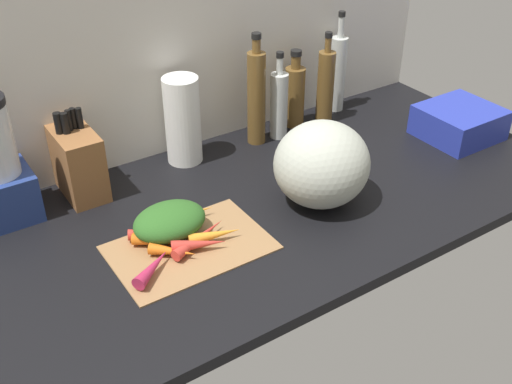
{
  "coord_description": "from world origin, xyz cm",
  "views": [
    {
      "loc": [
        -76.33,
        -111.39,
        89.46
      ],
      "look_at": [
        -9.75,
        -10.77,
        11.29
      ],
      "focal_mm": 43.32,
      "sensor_mm": 36.0,
      "label": 1
    }
  ],
  "objects_px": {
    "carrot_6": "(182,215)",
    "paper_towel_roll": "(183,120)",
    "carrot_1": "(160,241)",
    "winter_squash": "(322,164)",
    "bottle_2": "(295,95)",
    "knife_block": "(78,162)",
    "carrot_0": "(214,235)",
    "bottle_0": "(256,97)",
    "cutting_board": "(190,247)",
    "bottle_1": "(279,104)",
    "bottle_3": "(325,86)",
    "carrot_8": "(153,267)",
    "carrot_4": "(199,238)",
    "carrot_2": "(161,233)",
    "carrot_3": "(173,251)",
    "carrot_5": "(199,244)",
    "dish_rack": "(459,122)",
    "bottle_4": "(338,72)",
    "carrot_7": "(178,226)"
  },
  "relations": [
    {
      "from": "carrot_0",
      "to": "carrot_4",
      "type": "height_order",
      "value": "carrot_0"
    },
    {
      "from": "carrot_1",
      "to": "bottle_2",
      "type": "relative_size",
      "value": 0.53
    },
    {
      "from": "paper_towel_roll",
      "to": "carrot_2",
      "type": "bearing_deg",
      "value": -126.52
    },
    {
      "from": "carrot_0",
      "to": "bottle_0",
      "type": "bearing_deg",
      "value": 45.53
    },
    {
      "from": "knife_block",
      "to": "cutting_board",
      "type": "bearing_deg",
      "value": -71.55
    },
    {
      "from": "carrot_8",
      "to": "bottle_0",
      "type": "distance_m",
      "value": 0.68
    },
    {
      "from": "carrot_6",
      "to": "bottle_0",
      "type": "relative_size",
      "value": 0.48
    },
    {
      "from": "bottle_3",
      "to": "carrot_1",
      "type": "bearing_deg",
      "value": -156.8
    },
    {
      "from": "carrot_0",
      "to": "carrot_4",
      "type": "distance_m",
      "value": 0.04
    },
    {
      "from": "carrot_4",
      "to": "carrot_6",
      "type": "height_order",
      "value": "carrot_6"
    },
    {
      "from": "cutting_board",
      "to": "bottle_1",
      "type": "xyz_separation_m",
      "value": [
        0.5,
        0.34,
        0.1
      ]
    },
    {
      "from": "carrot_1",
      "to": "winter_squash",
      "type": "distance_m",
      "value": 0.45
    },
    {
      "from": "bottle_2",
      "to": "knife_block",
      "type": "bearing_deg",
      "value": -178.79
    },
    {
      "from": "carrot_4",
      "to": "bottle_3",
      "type": "xyz_separation_m",
      "value": [
        0.65,
        0.35,
        0.1
      ]
    },
    {
      "from": "cutting_board",
      "to": "bottle_3",
      "type": "bearing_deg",
      "value": 27.3
    },
    {
      "from": "carrot_6",
      "to": "bottle_1",
      "type": "distance_m",
      "value": 0.53
    },
    {
      "from": "carrot_6",
      "to": "bottle_3",
      "type": "bearing_deg",
      "value": 21.42
    },
    {
      "from": "carrot_5",
      "to": "dish_rack",
      "type": "xyz_separation_m",
      "value": [
        0.95,
        0.07,
        0.02
      ]
    },
    {
      "from": "carrot_4",
      "to": "knife_block",
      "type": "relative_size",
      "value": 0.72
    },
    {
      "from": "carrot_1",
      "to": "winter_squash",
      "type": "relative_size",
      "value": 0.53
    },
    {
      "from": "carrot_5",
      "to": "bottle_1",
      "type": "height_order",
      "value": "bottle_1"
    },
    {
      "from": "carrot_8",
      "to": "bottle_0",
      "type": "xyz_separation_m",
      "value": [
        0.53,
        0.4,
        0.12
      ]
    },
    {
      "from": "knife_block",
      "to": "bottle_0",
      "type": "relative_size",
      "value": 0.69
    },
    {
      "from": "carrot_7",
      "to": "carrot_8",
      "type": "xyz_separation_m",
      "value": [
        -0.12,
        -0.11,
        -0.0
      ]
    },
    {
      "from": "carrot_5",
      "to": "knife_block",
      "type": "xyz_separation_m",
      "value": [
        -0.13,
        0.4,
        0.07
      ]
    },
    {
      "from": "carrot_5",
      "to": "paper_towel_roll",
      "type": "distance_m",
      "value": 0.45
    },
    {
      "from": "carrot_3",
      "to": "carrot_8",
      "type": "height_order",
      "value": "carrot_8"
    },
    {
      "from": "dish_rack",
      "to": "carrot_4",
      "type": "bearing_deg",
      "value": -177.38
    },
    {
      "from": "paper_towel_roll",
      "to": "bottle_0",
      "type": "height_order",
      "value": "bottle_0"
    },
    {
      "from": "bottle_3",
      "to": "bottle_2",
      "type": "bearing_deg",
      "value": 161.04
    },
    {
      "from": "winter_squash",
      "to": "bottle_1",
      "type": "distance_m",
      "value": 0.37
    },
    {
      "from": "carrot_0",
      "to": "bottle_0",
      "type": "xyz_separation_m",
      "value": [
        0.36,
        0.37,
        0.12
      ]
    },
    {
      "from": "carrot_0",
      "to": "paper_towel_roll",
      "type": "xyz_separation_m",
      "value": [
        0.13,
        0.39,
        0.1
      ]
    },
    {
      "from": "carrot_3",
      "to": "carrot_5",
      "type": "distance_m",
      "value": 0.06
    },
    {
      "from": "bottle_3",
      "to": "bottle_4",
      "type": "xyz_separation_m",
      "value": [
        0.09,
        0.05,
        0.01
      ]
    },
    {
      "from": "carrot_8",
      "to": "dish_rack",
      "type": "xyz_separation_m",
      "value": [
        1.07,
        0.08,
        0.02
      ]
    },
    {
      "from": "carrot_1",
      "to": "knife_block",
      "type": "distance_m",
      "value": 0.35
    },
    {
      "from": "carrot_0",
      "to": "bottle_3",
      "type": "bearing_deg",
      "value": 30.51
    },
    {
      "from": "carrot_5",
      "to": "carrot_6",
      "type": "bearing_deg",
      "value": 79.52
    },
    {
      "from": "bottle_0",
      "to": "bottle_2",
      "type": "relative_size",
      "value": 1.37
    },
    {
      "from": "bottle_0",
      "to": "bottle_1",
      "type": "height_order",
      "value": "bottle_0"
    },
    {
      "from": "bottle_1",
      "to": "cutting_board",
      "type": "bearing_deg",
      "value": -145.21
    },
    {
      "from": "carrot_1",
      "to": "carrot_0",
      "type": "bearing_deg",
      "value": -23.47
    },
    {
      "from": "carrot_6",
      "to": "paper_towel_roll",
      "type": "distance_m",
      "value": 0.33
    },
    {
      "from": "cutting_board",
      "to": "paper_towel_roll",
      "type": "bearing_deg",
      "value": 63.44
    },
    {
      "from": "bottle_0",
      "to": "cutting_board",
      "type": "bearing_deg",
      "value": -139.9
    },
    {
      "from": "knife_block",
      "to": "bottle_0",
      "type": "distance_m",
      "value": 0.55
    },
    {
      "from": "carrot_5",
      "to": "carrot_8",
      "type": "relative_size",
      "value": 1.03
    },
    {
      "from": "carrot_1",
      "to": "carrot_7",
      "type": "bearing_deg",
      "value": 24.62
    },
    {
      "from": "carrot_4",
      "to": "paper_towel_roll",
      "type": "relative_size",
      "value": 0.67
    }
  ]
}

